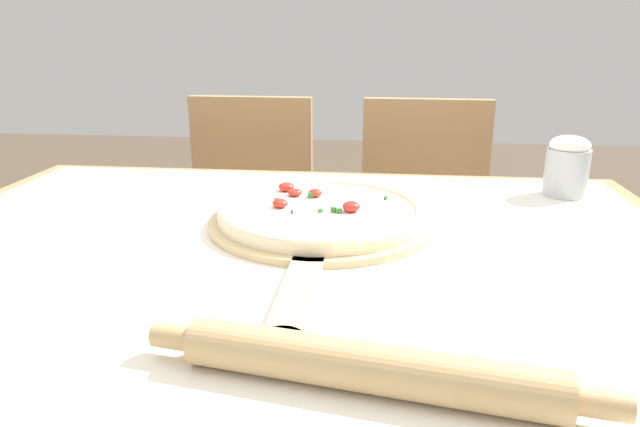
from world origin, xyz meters
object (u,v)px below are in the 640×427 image
Objects in this scene: pizza_peel at (320,226)px; pizza at (322,211)px; flour_cup at (567,166)px; chair_left at (248,223)px; rolling_pin at (368,367)px; chair_right at (423,229)px.

pizza reaches higher than pizza_peel.
pizza is 0.52m from flour_cup.
pizza is (-0.00, 0.02, 0.02)m from pizza_peel.
chair_left is at bearing 112.67° from pizza_peel.
pizza_peel is 5.05× the size of flour_cup.
rolling_pin is 1.21m from chair_right.
pizza_peel is 0.54m from flour_cup.
pizza_peel is 1.40× the size of rolling_pin.
pizza_peel is at bearing 101.89° from rolling_pin.
flour_cup is at bearing -31.29° from chair_left.
chair_right is at bearing 83.39° from rolling_pin.
pizza_peel is 0.69× the size of chair_right.
pizza_peel is 0.84m from chair_left.
chair_right is (0.23, 0.74, -0.26)m from pizza_peel.
pizza_peel is at bearing -66.96° from chair_left.
chair_left reaches higher than pizza_peel.
chair_left reaches higher than rolling_pin.
pizza_peel is 1.74× the size of pizza.
rolling_pin is at bearing -118.20° from flour_cup.
chair_left is 0.96m from flour_cup.
pizza_peel is 0.69× the size of chair_left.
chair_left reaches higher than pizza.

